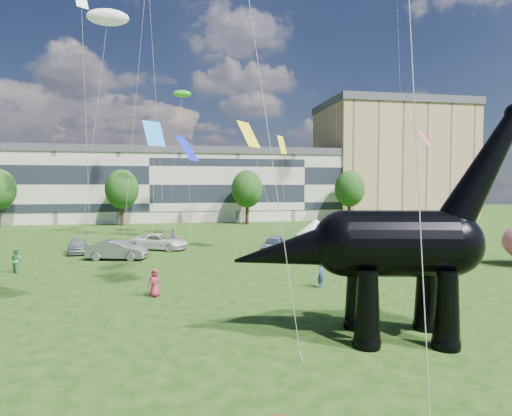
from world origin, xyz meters
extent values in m
plane|color=#16330C|center=(0.00, 0.00, 0.00)|extent=(220.00, 220.00, 0.00)
cube|color=beige|center=(-8.00, 62.00, 6.00)|extent=(78.00, 11.00, 12.00)
cube|color=tan|center=(40.00, 65.00, 11.00)|extent=(28.00, 18.00, 22.00)
cylinder|color=#382314|center=(-12.00, 53.00, 1.60)|extent=(0.56, 0.56, 3.20)
ellipsoid|color=#14380F|center=(-12.00, 53.00, 6.32)|extent=(5.20, 5.20, 6.24)
cylinder|color=#382314|center=(8.00, 53.00, 1.60)|extent=(0.56, 0.56, 3.20)
ellipsoid|color=#14380F|center=(8.00, 53.00, 6.32)|extent=(5.20, 5.20, 6.24)
cylinder|color=#382314|center=(26.00, 53.00, 1.60)|extent=(0.56, 0.56, 3.20)
ellipsoid|color=#14380F|center=(26.00, 53.00, 6.32)|extent=(5.20, 5.20, 6.24)
cone|color=black|center=(4.20, -1.69, 1.52)|extent=(1.25, 1.25, 3.04)
sphere|color=black|center=(4.20, -1.69, 0.18)|extent=(1.12, 1.12, 1.12)
cone|color=black|center=(4.68, 0.49, 1.52)|extent=(1.25, 1.25, 3.04)
sphere|color=black|center=(4.68, 0.49, 0.18)|extent=(1.12, 1.12, 1.12)
cone|color=black|center=(7.17, -2.35, 1.52)|extent=(1.25, 1.25, 3.04)
sphere|color=black|center=(7.17, -2.35, 0.18)|extent=(1.12, 1.12, 1.12)
cone|color=black|center=(7.65, -0.17, 1.52)|extent=(1.25, 1.25, 3.04)
sphere|color=black|center=(7.65, -0.17, 0.18)|extent=(1.12, 1.12, 1.12)
cylinder|color=black|center=(5.83, -0.91, 3.96)|extent=(4.75, 3.60, 2.74)
sphere|color=black|center=(3.75, -0.45, 3.96)|extent=(2.74, 2.74, 2.74)
sphere|color=black|center=(7.91, -1.37, 3.96)|extent=(2.64, 2.64, 2.64)
cone|color=black|center=(9.12, -1.64, 6.90)|extent=(4.06, 2.31, 5.37)
cone|color=black|center=(1.71, 0.01, 3.62)|extent=(5.70, 3.24, 2.98)
imported|color=silver|center=(-12.47, 24.99, 0.73)|extent=(2.54, 4.54, 1.46)
imported|color=slate|center=(-8.30, 20.70, 0.83)|extent=(5.29, 2.80, 1.66)
imported|color=white|center=(-5.00, 25.99, 0.79)|extent=(6.27, 4.75, 1.58)
imported|color=#595960|center=(5.84, 22.66, 0.67)|extent=(3.63, 4.98, 1.34)
cube|color=white|center=(10.94, 25.43, 1.19)|extent=(4.19, 4.19, 0.13)
cone|color=white|center=(10.94, 25.43, 2.06)|extent=(5.31, 5.31, 1.63)
cylinder|color=#999999|center=(10.05, 23.48, 0.60)|extent=(0.07, 0.07, 1.19)
cylinder|color=#999999|center=(12.89, 24.55, 0.60)|extent=(0.07, 0.07, 1.19)
cylinder|color=#999999|center=(8.98, 26.32, 0.60)|extent=(0.07, 0.07, 1.19)
cylinder|color=#999999|center=(11.82, 27.39, 0.60)|extent=(0.07, 0.07, 1.19)
cube|color=white|center=(12.57, 27.40, 1.17)|extent=(3.69, 3.69, 0.13)
cone|color=white|center=(12.57, 27.40, 2.02)|extent=(4.68, 4.68, 1.60)
cylinder|color=#999999|center=(11.36, 25.67, 0.59)|extent=(0.06, 0.06, 1.17)
cylinder|color=#999999|center=(14.29, 26.18, 0.59)|extent=(0.06, 0.06, 1.17)
cylinder|color=#999999|center=(10.85, 28.61, 0.59)|extent=(0.06, 0.06, 1.17)
cylinder|color=#999999|center=(13.78, 29.12, 0.59)|extent=(0.06, 0.06, 1.17)
imported|color=#6B3981|center=(-3.78, 30.71, 0.78)|extent=(0.64, 0.99, 1.57)
imported|color=navy|center=(5.62, 8.05, 0.83)|extent=(0.66, 0.72, 1.66)
imported|color=black|center=(18.82, 21.63, 0.87)|extent=(0.62, 1.65, 1.74)
imported|color=#356986|center=(21.37, 37.92, 0.84)|extent=(0.64, 0.44, 1.68)
imported|color=#388C4A|center=(-14.69, 16.22, 0.89)|extent=(1.09, 1.10, 1.79)
imported|color=#A1283E|center=(-4.44, 7.58, 0.80)|extent=(0.82, 0.57, 1.61)
plane|color=yellow|center=(3.21, 21.39, 10.98)|extent=(2.83, 2.94, 2.40)
ellipsoid|color=silver|center=(-10.34, 31.23, 24.18)|extent=(3.84, 4.79, 1.71)
plane|color=#1684EC|center=(-6.06, 37.41, 12.76)|extent=(3.57, 2.99, 3.17)
ellipsoid|color=#259B17|center=(-2.54, 45.41, 19.43)|extent=(2.76, 2.47, 1.01)
plane|color=yellow|center=(11.77, 43.93, 12.29)|extent=(2.25, 2.55, 2.61)
plane|color=white|center=(-11.99, 26.48, 23.84)|extent=(1.58, 1.37, 1.52)
plane|color=#121EC8|center=(-2.06, 35.40, 10.82)|extent=(3.43, 4.12, 3.02)
plane|color=#DE3D7E|center=(32.80, 41.12, 13.30)|extent=(2.80, 2.65, 2.15)
camera|label=1|loc=(-2.96, -17.11, 6.34)|focal=30.00mm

